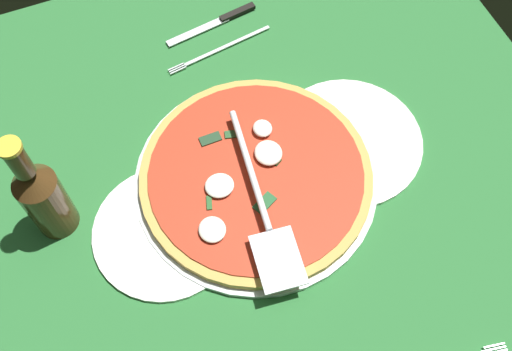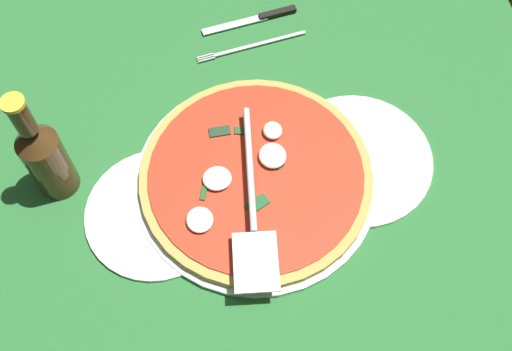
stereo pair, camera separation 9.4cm
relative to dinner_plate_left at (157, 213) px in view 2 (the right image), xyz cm
name	(u,v)px [view 2 (the right image)]	position (x,y,z in cm)	size (l,w,h in cm)	color
ground_plane	(269,190)	(17.29, 1.38, -1.00)	(100.33, 100.33, 0.80)	#286730
checker_pattern	(269,189)	(17.29, 1.38, -0.55)	(100.33, 100.33, 0.10)	white
pizza_pan	(256,180)	(15.56, 2.82, 0.11)	(37.23, 37.23, 1.22)	silver
dinner_plate_left	(157,213)	(0.00, 0.00, 0.00)	(21.50, 21.50, 1.00)	white
dinner_plate_right	(357,159)	(31.79, 3.85, 0.00)	(23.65, 23.65, 1.00)	white
pizza	(255,176)	(15.47, 2.83, 1.61)	(35.40, 35.40, 3.10)	tan
pizza_server	(252,207)	(13.90, -3.48, 4.17)	(7.20, 29.55, 1.00)	silver
place_setting_far	(256,33)	(20.70, 32.00, -0.15)	(20.49, 14.66, 1.40)	white
beer_bottle	(44,156)	(-14.11, 7.81, 8.21)	(6.08, 6.08, 22.06)	#462E15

